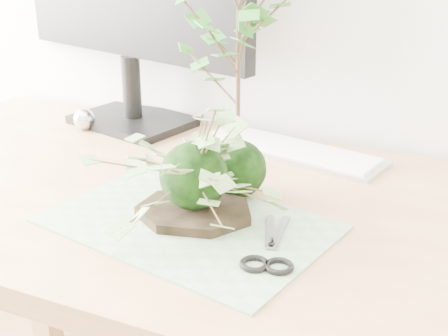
{
  "coord_description": "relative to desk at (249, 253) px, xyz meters",
  "views": [
    {
      "loc": [
        0.35,
        0.38,
        1.18
      ],
      "look_at": [
        0.0,
        1.14,
        0.84
      ],
      "focal_mm": 50.0,
      "sensor_mm": 36.0,
      "label": 1
    }
  ],
  "objects": [
    {
      "name": "keyboard",
      "position": [
        -0.02,
        0.26,
        0.09
      ],
      "size": [
        0.4,
        0.19,
        0.01
      ],
      "rotation": [
        0.0,
        0.0,
        -0.21
      ],
      "color": "#B3B3B3",
      "rests_on": "desk"
    },
    {
      "name": "stone_dish",
      "position": [
        -0.06,
        -0.08,
        0.1
      ],
      "size": [
        0.23,
        0.23,
        0.01
      ],
      "primitive_type": "cylinder",
      "rotation": [
        0.0,
        0.0,
        0.24
      ],
      "color": "black",
      "rests_on": "cutting_mat"
    },
    {
      "name": "scissors",
      "position": [
        0.09,
        -0.15,
        0.1
      ],
      "size": [
        0.08,
        0.17,
        0.01
      ],
      "rotation": [
        0.0,
        0.0,
        0.24
      ],
      "color": "gray",
      "rests_on": "cutting_mat"
    },
    {
      "name": "cutting_mat",
      "position": [
        -0.06,
        -0.1,
        0.09
      ],
      "size": [
        0.47,
        0.36,
        0.0
      ],
      "primitive_type": "cube",
      "rotation": [
        0.0,
        0.0,
        -0.2
      ],
      "color": "gray",
      "rests_on": "desk"
    },
    {
      "name": "foil_ball",
      "position": [
        -0.48,
        0.2,
        0.11
      ],
      "size": [
        0.05,
        0.05,
        0.05
      ],
      "primitive_type": "sphere",
      "color": "silver",
      "rests_on": "desk"
    },
    {
      "name": "ivy_kokedama",
      "position": [
        -0.06,
        -0.08,
        0.21
      ],
      "size": [
        0.37,
        0.37,
        0.21
      ],
      "rotation": [
        0.0,
        0.0,
        -0.29
      ],
      "color": "black",
      "rests_on": "stone_dish"
    },
    {
      "name": "desk",
      "position": [
        0.0,
        0.0,
        0.0
      ],
      "size": [
        1.6,
        0.7,
        0.74
      ],
      "color": "tan",
      "rests_on": "ground_plane"
    },
    {
      "name": "maple_kokedama",
      "position": [
        -0.03,
        0.03,
        0.37
      ],
      "size": [
        0.29,
        0.29,
        0.41
      ],
      "rotation": [
        0.0,
        0.0,
        -0.43
      ],
      "color": "black",
      "rests_on": "desk"
    }
  ]
}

